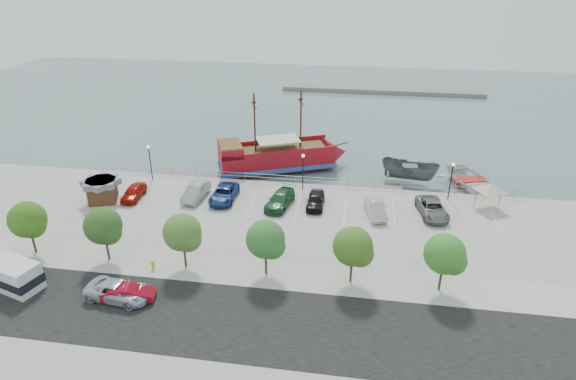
# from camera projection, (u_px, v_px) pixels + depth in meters

# --- Properties ---
(ground) EXTENTS (160.00, 160.00, 0.00)m
(ground) POSITION_uv_depth(u_px,v_px,m) (295.00, 225.00, 49.39)
(ground) COLOR #4E6868
(street) EXTENTS (100.00, 8.00, 0.04)m
(street) POSITION_uv_depth(u_px,v_px,m) (264.00, 324.00, 34.75)
(street) COLOR black
(street) RESTS_ON land_slab
(sidewalk) EXTENTS (100.00, 4.00, 0.05)m
(sidewalk) POSITION_uv_depth(u_px,v_px,m) (278.00, 275.00, 40.07)
(sidewalk) COLOR #A7A49B
(sidewalk) RESTS_ON land_slab
(seawall_railing) EXTENTS (50.00, 0.06, 1.00)m
(seawall_railing) POSITION_uv_depth(u_px,v_px,m) (304.00, 180.00, 55.65)
(seawall_railing) COLOR gray
(seawall_railing) RESTS_ON land_slab
(far_shore) EXTENTS (40.00, 3.00, 0.80)m
(far_shore) POSITION_uv_depth(u_px,v_px,m) (382.00, 91.00, 96.67)
(far_shore) COLOR gray
(far_shore) RESTS_ON ground
(pirate_ship) EXTENTS (17.09, 10.72, 10.68)m
(pirate_ship) POSITION_uv_depth(u_px,v_px,m) (286.00, 157.00, 61.43)
(pirate_ship) COLOR maroon
(pirate_ship) RESTS_ON ground
(patrol_boat) EXTENTS (7.38, 4.51, 2.68)m
(patrol_boat) POSITION_uv_depth(u_px,v_px,m) (409.00, 173.00, 58.05)
(patrol_boat) COLOR #4D5259
(patrol_boat) RESTS_ON ground
(speedboat) EXTENTS (7.87, 9.34, 1.65)m
(speedboat) POSITION_uv_depth(u_px,v_px,m) (469.00, 182.00, 56.85)
(speedboat) COLOR silver
(speedboat) RESTS_ON ground
(dock_west) EXTENTS (7.67, 2.43, 0.43)m
(dock_west) POSITION_uv_depth(u_px,v_px,m) (190.00, 178.00, 59.43)
(dock_west) COLOR slate
(dock_west) RESTS_ON ground
(dock_mid) EXTENTS (7.38, 2.40, 0.42)m
(dock_mid) POSITION_uv_depth(u_px,v_px,m) (370.00, 190.00, 56.42)
(dock_mid) COLOR gray
(dock_mid) RESTS_ON ground
(dock_east) EXTENTS (7.25, 4.53, 0.40)m
(dock_east) POSITION_uv_depth(u_px,v_px,m) (446.00, 195.00, 55.25)
(dock_east) COLOR #676059
(dock_east) RESTS_ON ground
(shed) EXTENTS (3.86, 3.86, 2.51)m
(shed) POSITION_uv_depth(u_px,v_px,m) (102.00, 190.00, 51.59)
(shed) COLOR #52301C
(shed) RESTS_ON land_slab
(canopy_tent) EXTENTS (4.66, 4.66, 3.12)m
(canopy_tent) POSITION_uv_depth(u_px,v_px,m) (491.00, 183.00, 49.79)
(canopy_tent) COLOR slate
(canopy_tent) RESTS_ON land_slab
(street_van) EXTENTS (5.39, 2.89, 1.44)m
(street_van) POSITION_uv_depth(u_px,v_px,m) (118.00, 291.00, 37.05)
(street_van) COLOR #B2BDCD
(street_van) RESTS_ON street
(street_sedan) EXTENTS (4.18, 2.07, 1.32)m
(street_sedan) POSITION_uv_depth(u_px,v_px,m) (128.00, 293.00, 36.90)
(street_sedan) COLOR maroon
(street_sedan) RESTS_ON street
(shuttle_bus) EXTENTS (6.99, 4.13, 2.32)m
(shuttle_bus) POSITION_uv_depth(u_px,v_px,m) (4.00, 272.00, 38.52)
(shuttle_bus) COLOR silver
(shuttle_bus) RESTS_ON street
(fire_hydrant) EXTENTS (0.27, 0.27, 0.78)m
(fire_hydrant) POSITION_uv_depth(u_px,v_px,m) (153.00, 265.00, 40.63)
(fire_hydrant) COLOR #DEB001
(fire_hydrant) RESTS_ON sidewalk
(lamp_post_left) EXTENTS (0.36, 0.36, 4.28)m
(lamp_post_left) POSITION_uv_depth(u_px,v_px,m) (150.00, 156.00, 55.88)
(lamp_post_left) COLOR black
(lamp_post_left) RESTS_ON land_slab
(lamp_post_mid) EXTENTS (0.36, 0.36, 4.28)m
(lamp_post_mid) POSITION_uv_depth(u_px,v_px,m) (303.00, 165.00, 53.43)
(lamp_post_mid) COLOR black
(lamp_post_mid) RESTS_ON land_slab
(lamp_post_right) EXTENTS (0.36, 0.36, 4.28)m
(lamp_post_right) POSITION_uv_depth(u_px,v_px,m) (452.00, 174.00, 51.25)
(lamp_post_right) COLOR black
(lamp_post_right) RESTS_ON land_slab
(tree_a) EXTENTS (3.30, 3.20, 5.00)m
(tree_a) POSITION_uv_depth(u_px,v_px,m) (29.00, 221.00, 41.54)
(tree_a) COLOR #473321
(tree_a) RESTS_ON sidewalk
(tree_b) EXTENTS (3.30, 3.20, 5.00)m
(tree_b) POSITION_uv_depth(u_px,v_px,m) (104.00, 227.00, 40.59)
(tree_b) COLOR #473321
(tree_b) RESTS_ON sidewalk
(tree_c) EXTENTS (3.30, 3.20, 5.00)m
(tree_c) POSITION_uv_depth(u_px,v_px,m) (184.00, 234.00, 39.63)
(tree_c) COLOR #473321
(tree_c) RESTS_ON sidewalk
(tree_d) EXTENTS (3.30, 3.20, 5.00)m
(tree_d) POSITION_uv_depth(u_px,v_px,m) (267.00, 241.00, 38.68)
(tree_d) COLOR #473321
(tree_d) RESTS_ON sidewalk
(tree_e) EXTENTS (3.30, 3.20, 5.00)m
(tree_e) POSITION_uv_depth(u_px,v_px,m) (355.00, 248.00, 37.72)
(tree_e) COLOR #473321
(tree_e) RESTS_ON sidewalk
(tree_f) EXTENTS (3.30, 3.20, 5.00)m
(tree_f) POSITION_uv_depth(u_px,v_px,m) (447.00, 256.00, 36.77)
(tree_f) COLOR #473321
(tree_f) RESTS_ON sidewalk
(parked_car_a) EXTENTS (1.85, 4.30, 1.45)m
(parked_car_a) POSITION_uv_depth(u_px,v_px,m) (134.00, 192.00, 52.41)
(parked_car_a) COLOR #A31408
(parked_car_a) RESTS_ON land_slab
(parked_car_b) EXTENTS (2.06, 4.89, 1.57)m
(parked_car_b) POSITION_uv_depth(u_px,v_px,m) (196.00, 192.00, 52.39)
(parked_car_b) COLOR #9C9EA1
(parked_car_b) RESTS_ON land_slab
(parked_car_c) EXTENTS (2.43, 5.25, 1.46)m
(parked_car_c) POSITION_uv_depth(u_px,v_px,m) (224.00, 194.00, 52.04)
(parked_car_c) COLOR navy
(parked_car_c) RESTS_ON land_slab
(parked_car_d) EXTENTS (3.07, 5.47, 1.50)m
(parked_car_d) POSITION_uv_depth(u_px,v_px,m) (280.00, 200.00, 50.74)
(parked_car_d) COLOR #21542B
(parked_car_d) RESTS_ON land_slab
(parked_car_e) EXTENTS (1.76, 4.35, 1.48)m
(parked_car_e) POSITION_uv_depth(u_px,v_px,m) (316.00, 200.00, 50.69)
(parked_car_e) COLOR black
(parked_car_e) RESTS_ON land_slab
(parked_car_f) EXTENTS (2.43, 4.71, 1.48)m
(parked_car_f) POSITION_uv_depth(u_px,v_px,m) (376.00, 208.00, 49.00)
(parked_car_f) COLOR beige
(parked_car_f) RESTS_ON land_slab
(parked_car_g) EXTENTS (3.33, 5.71, 1.49)m
(parked_car_g) POSITION_uv_depth(u_px,v_px,m) (432.00, 209.00, 48.97)
(parked_car_g) COLOR slate
(parked_car_g) RESTS_ON land_slab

